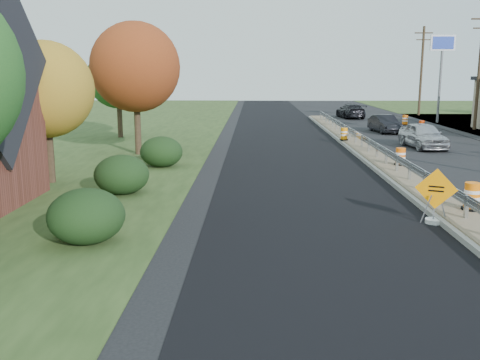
{
  "coord_description": "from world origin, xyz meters",
  "views": [
    {
      "loc": [
        -6.47,
        -19.89,
        4.57
      ],
      "look_at": [
        -6.91,
        -2.66,
        1.1
      ],
      "focal_mm": 40.0,
      "sensor_mm": 36.0,
      "label": 1
    }
  ],
  "objects_px": {
    "barrel_median_near": "(472,197)",
    "barrel_median_far": "(344,134)",
    "barrel_median_mid": "(400,157)",
    "car_silver": "(423,135)",
    "car_dark_mid": "(385,124)",
    "barrel_shoulder_mid": "(422,126)",
    "car_dark_far": "(351,111)",
    "barrel_shoulder_far": "(405,120)",
    "caution_sign": "(435,210)"
  },
  "relations": [
    {
      "from": "barrel_median_mid",
      "to": "barrel_median_far",
      "type": "bearing_deg",
      "value": 96.54
    },
    {
      "from": "barrel_median_far",
      "to": "barrel_shoulder_mid",
      "type": "xyz_separation_m",
      "value": [
        7.55,
        8.17,
        -0.23
      ]
    },
    {
      "from": "car_dark_mid",
      "to": "barrel_shoulder_mid",
      "type": "bearing_deg",
      "value": 15.89
    },
    {
      "from": "barrel_median_near",
      "to": "barrel_median_far",
      "type": "bearing_deg",
      "value": 93.48
    },
    {
      "from": "caution_sign",
      "to": "barrel_shoulder_far",
      "type": "height_order",
      "value": "caution_sign"
    },
    {
      "from": "barrel_shoulder_mid",
      "to": "car_dark_mid",
      "type": "height_order",
      "value": "car_dark_mid"
    },
    {
      "from": "barrel_shoulder_mid",
      "to": "barrel_shoulder_far",
      "type": "xyz_separation_m",
      "value": [
        -0.0,
        4.8,
        0.03
      ]
    },
    {
      "from": "caution_sign",
      "to": "car_dark_far",
      "type": "xyz_separation_m",
      "value": [
        4.37,
        39.19,
        0.3
      ]
    },
    {
      "from": "barrel_shoulder_far",
      "to": "car_dark_mid",
      "type": "height_order",
      "value": "car_dark_mid"
    },
    {
      "from": "barrel_shoulder_mid",
      "to": "car_dark_far",
      "type": "relative_size",
      "value": 0.16
    },
    {
      "from": "barrel_median_near",
      "to": "barrel_median_mid",
      "type": "height_order",
      "value": "barrel_median_near"
    },
    {
      "from": "barrel_median_near",
      "to": "barrel_median_mid",
      "type": "relative_size",
      "value": 1.08
    },
    {
      "from": "car_dark_mid",
      "to": "car_dark_far",
      "type": "xyz_separation_m",
      "value": [
        -0.25,
        13.45,
        0.06
      ]
    },
    {
      "from": "barrel_median_far",
      "to": "car_dark_far",
      "type": "xyz_separation_m",
      "value": [
        4.02,
        20.24,
        0.12
      ]
    },
    {
      "from": "barrel_median_mid",
      "to": "car_dark_mid",
      "type": "distance_m",
      "value": 16.68
    },
    {
      "from": "barrel_shoulder_mid",
      "to": "barrel_shoulder_far",
      "type": "distance_m",
      "value": 4.8
    },
    {
      "from": "barrel_median_far",
      "to": "car_dark_mid",
      "type": "relative_size",
      "value": 0.2
    },
    {
      "from": "barrel_median_mid",
      "to": "car_silver",
      "type": "height_order",
      "value": "car_silver"
    },
    {
      "from": "barrel_median_near",
      "to": "car_dark_mid",
      "type": "distance_m",
      "value": 25.1
    },
    {
      "from": "barrel_shoulder_mid",
      "to": "car_dark_far",
      "type": "xyz_separation_m",
      "value": [
        -3.53,
        12.07,
        0.35
      ]
    },
    {
      "from": "caution_sign",
      "to": "barrel_median_near",
      "type": "distance_m",
      "value": 1.69
    },
    {
      "from": "barrel_median_mid",
      "to": "barrel_shoulder_mid",
      "type": "distance_m",
      "value": 18.9
    },
    {
      "from": "barrel_shoulder_far",
      "to": "car_silver",
      "type": "bearing_deg",
      "value": -101.43
    },
    {
      "from": "barrel_median_near",
      "to": "car_silver",
      "type": "distance_m",
      "value": 16.54
    },
    {
      "from": "barrel_median_far",
      "to": "barrel_shoulder_far",
      "type": "distance_m",
      "value": 15.01
    },
    {
      "from": "barrel_median_mid",
      "to": "barrel_median_far",
      "type": "relative_size",
      "value": 1.02
    },
    {
      "from": "car_dark_mid",
      "to": "car_dark_far",
      "type": "relative_size",
      "value": 0.81
    },
    {
      "from": "barrel_median_near",
      "to": "car_dark_far",
      "type": "height_order",
      "value": "car_dark_far"
    },
    {
      "from": "barrel_median_mid",
      "to": "barrel_shoulder_mid",
      "type": "bearing_deg",
      "value": 70.05
    },
    {
      "from": "barrel_median_near",
      "to": "barrel_median_far",
      "type": "relative_size",
      "value": 1.1
    },
    {
      "from": "barrel_shoulder_far",
      "to": "barrel_shoulder_mid",
      "type": "bearing_deg",
      "value": -90.0
    },
    {
      "from": "caution_sign",
      "to": "barrel_median_near",
      "type": "xyz_separation_m",
      "value": [
        1.45,
        0.84,
        0.22
      ]
    },
    {
      "from": "caution_sign",
      "to": "car_silver",
      "type": "xyz_separation_m",
      "value": [
        4.89,
        17.02,
        0.34
      ]
    },
    {
      "from": "barrel_shoulder_far",
      "to": "barrel_median_near",
      "type": "bearing_deg",
      "value": -101.72
    },
    {
      "from": "caution_sign",
      "to": "car_silver",
      "type": "height_order",
      "value": "caution_sign"
    },
    {
      "from": "barrel_shoulder_far",
      "to": "car_silver",
      "type": "xyz_separation_m",
      "value": [
        -3.01,
        -14.9,
        0.36
      ]
    },
    {
      "from": "barrel_shoulder_far",
      "to": "caution_sign",
      "type": "bearing_deg",
      "value": -103.9
    },
    {
      "from": "car_dark_mid",
      "to": "car_dark_far",
      "type": "bearing_deg",
      "value": 84.07
    },
    {
      "from": "barrel_median_mid",
      "to": "car_dark_mid",
      "type": "xyz_separation_m",
      "value": [
        3.16,
        16.38,
        0.05
      ]
    },
    {
      "from": "barrel_median_near",
      "to": "barrel_median_far",
      "type": "xyz_separation_m",
      "value": [
        -1.1,
        18.11,
        -0.04
      ]
    },
    {
      "from": "caution_sign",
      "to": "car_dark_mid",
      "type": "distance_m",
      "value": 26.15
    },
    {
      "from": "caution_sign",
      "to": "barrel_shoulder_far",
      "type": "bearing_deg",
      "value": 98.08
    },
    {
      "from": "barrel_shoulder_far",
      "to": "car_dark_mid",
      "type": "distance_m",
      "value": 7.01
    },
    {
      "from": "barrel_median_far",
      "to": "barrel_median_mid",
      "type": "bearing_deg",
      "value": -83.46
    },
    {
      "from": "barrel_median_mid",
      "to": "barrel_shoulder_far",
      "type": "bearing_deg",
      "value": 74.05
    },
    {
      "from": "caution_sign",
      "to": "car_dark_mid",
      "type": "relative_size",
      "value": 0.42
    },
    {
      "from": "caution_sign",
      "to": "barrel_median_mid",
      "type": "relative_size",
      "value": 2.1
    },
    {
      "from": "barrel_median_far",
      "to": "barrel_shoulder_mid",
      "type": "bearing_deg",
      "value": 47.27
    },
    {
      "from": "barrel_median_near",
      "to": "barrel_shoulder_mid",
      "type": "relative_size",
      "value": 1.1
    },
    {
      "from": "barrel_median_near",
      "to": "barrel_shoulder_mid",
      "type": "distance_m",
      "value": 27.06
    }
  ]
}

